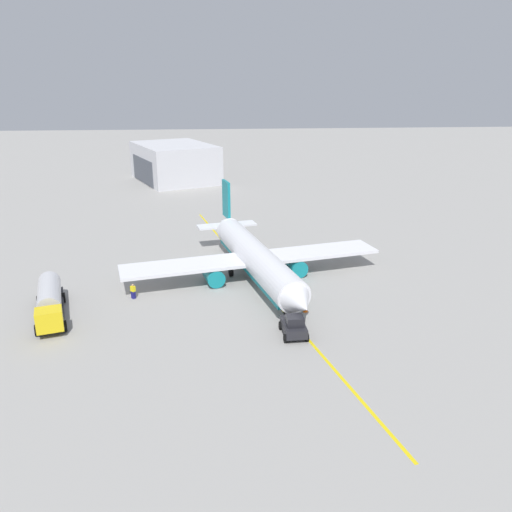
{
  "coord_description": "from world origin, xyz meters",
  "views": [
    {
      "loc": [
        56.47,
        -5.0,
        22.81
      ],
      "look_at": [
        0.0,
        0.0,
        3.0
      ],
      "focal_mm": 35.36,
      "sensor_mm": 36.0,
      "label": 1
    }
  ],
  "objects_px": {
    "airplane": "(255,258)",
    "fuel_tanker": "(50,300)",
    "pushback_tug": "(294,326)",
    "safety_cone_nose": "(305,309)",
    "refueling_worker": "(133,291)"
  },
  "relations": [
    {
      "from": "safety_cone_nose",
      "to": "airplane",
      "type": "bearing_deg",
      "value": -155.97
    },
    {
      "from": "refueling_worker",
      "to": "safety_cone_nose",
      "type": "relative_size",
      "value": 2.82
    },
    {
      "from": "pushback_tug",
      "to": "safety_cone_nose",
      "type": "height_order",
      "value": "pushback_tug"
    },
    {
      "from": "refueling_worker",
      "to": "fuel_tanker",
      "type": "bearing_deg",
      "value": -64.25
    },
    {
      "from": "pushback_tug",
      "to": "airplane",
      "type": "bearing_deg",
      "value": -170.9
    },
    {
      "from": "airplane",
      "to": "refueling_worker",
      "type": "xyz_separation_m",
      "value": [
        4.9,
        -13.88,
        -1.78
      ]
    },
    {
      "from": "fuel_tanker",
      "to": "safety_cone_nose",
      "type": "distance_m",
      "value": 26.14
    },
    {
      "from": "fuel_tanker",
      "to": "safety_cone_nose",
      "type": "relative_size",
      "value": 18.66
    },
    {
      "from": "refueling_worker",
      "to": "safety_cone_nose",
      "type": "xyz_separation_m",
      "value": [
        5.06,
        18.32,
        -0.52
      ]
    },
    {
      "from": "pushback_tug",
      "to": "refueling_worker",
      "type": "xyz_separation_m",
      "value": [
        -10.1,
        -16.28,
        -0.19
      ]
    },
    {
      "from": "airplane",
      "to": "fuel_tanker",
      "type": "distance_m",
      "value": 23.31
    },
    {
      "from": "fuel_tanker",
      "to": "safety_cone_nose",
      "type": "bearing_deg",
      "value": 87.1
    },
    {
      "from": "airplane",
      "to": "safety_cone_nose",
      "type": "xyz_separation_m",
      "value": [
        9.96,
        4.44,
        -2.29
      ]
    },
    {
      "from": "pushback_tug",
      "to": "refueling_worker",
      "type": "distance_m",
      "value": 19.16
    },
    {
      "from": "fuel_tanker",
      "to": "pushback_tug",
      "type": "height_order",
      "value": "fuel_tanker"
    }
  ]
}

